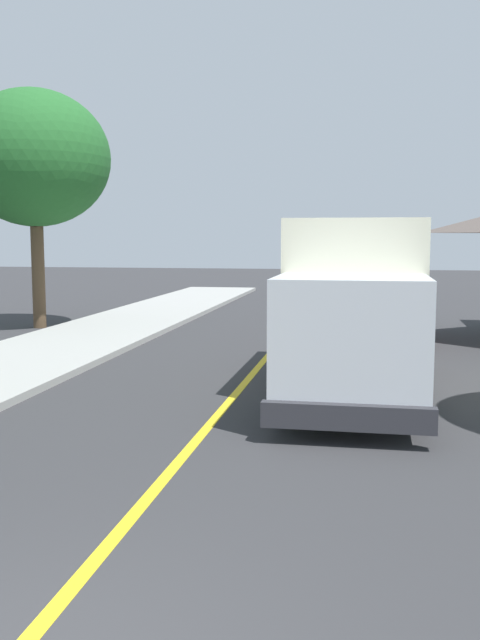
% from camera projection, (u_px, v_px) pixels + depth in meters
% --- Properties ---
extents(centre_line_yellow, '(0.16, 56.00, 0.01)m').
position_uv_depth(centre_line_yellow, '(247.00, 381.00, 14.27)').
color(centre_line_yellow, gold).
rests_on(centre_line_yellow, ground).
extents(box_truck, '(2.43, 7.19, 3.20)m').
position_uv_depth(box_truck, '(355.00, 297.00, 13.34)').
color(box_truck, '#F2EDCC').
rests_on(box_truck, ground).
extents(parked_car_near, '(1.92, 4.45, 1.67)m').
position_uv_depth(parked_car_near, '(375.00, 311.00, 20.06)').
color(parked_car_near, maroon).
rests_on(parked_car_near, ground).
extents(parked_car_mid, '(1.87, 4.43, 1.67)m').
position_uv_depth(parked_car_mid, '(359.00, 292.00, 27.10)').
color(parked_car_mid, silver).
rests_on(parked_car_mid, ground).
extents(parked_car_far, '(1.89, 4.44, 1.67)m').
position_uv_depth(parked_car_far, '(354.00, 281.00, 33.55)').
color(parked_car_far, black).
rests_on(parked_car_far, ground).
extents(parked_car_furthest, '(1.86, 4.42, 1.67)m').
position_uv_depth(parked_car_furthest, '(362.00, 275.00, 39.54)').
color(parked_car_furthest, '#2D4793').
rests_on(parked_car_furthest, ground).
extents(street_tree_down_block, '(4.70, 4.70, 7.44)m').
position_uv_depth(street_tree_down_block, '(34.00, 159.00, 22.04)').
color(street_tree_down_block, brown).
rests_on(street_tree_down_block, ground).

